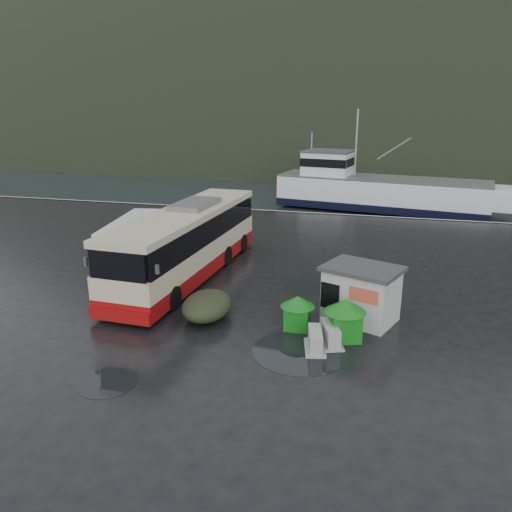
% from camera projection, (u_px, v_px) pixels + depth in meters
% --- Properties ---
extents(ground, '(160.00, 160.00, 0.00)m').
position_uv_depth(ground, '(228.00, 307.00, 21.82)').
color(ground, black).
rests_on(ground, ground).
extents(harbor_water, '(300.00, 180.00, 0.02)m').
position_uv_depth(harbor_water, '(361.00, 138.00, 123.60)').
color(harbor_water, black).
rests_on(harbor_water, ground).
extents(quay_edge, '(160.00, 0.60, 1.50)m').
position_uv_depth(quay_edge, '(302.00, 213.00, 40.32)').
color(quay_edge, '#999993').
rests_on(quay_edge, ground).
extents(headland, '(780.00, 540.00, 570.00)m').
position_uv_depth(headland, '(396.00, 119.00, 250.76)').
color(headland, black).
rests_on(headland, ground).
extents(coach_bus, '(3.93, 13.18, 3.69)m').
position_uv_depth(coach_bus, '(189.00, 275.00, 25.76)').
color(coach_bus, beige).
rests_on(coach_bus, ground).
extents(white_van, '(3.22, 6.88, 2.77)m').
position_uv_depth(white_van, '(138.00, 271.00, 26.40)').
color(white_van, silver).
rests_on(white_van, ground).
extents(waste_bin_left, '(0.98, 0.98, 1.36)m').
position_uv_depth(waste_bin_left, '(297.00, 328.00, 19.74)').
color(waste_bin_left, '#136D17').
rests_on(waste_bin_left, ground).
extents(waste_bin_right, '(1.46, 1.46, 1.60)m').
position_uv_depth(waste_bin_right, '(343.00, 339.00, 18.87)').
color(waste_bin_right, '#136D17').
rests_on(waste_bin_right, ground).
extents(dome_tent, '(2.02, 2.78, 1.08)m').
position_uv_depth(dome_tent, '(207.00, 318.00, 20.70)').
color(dome_tent, '#282D1B').
rests_on(dome_tent, ground).
extents(ticket_kiosk, '(3.54, 3.15, 2.29)m').
position_uv_depth(ticket_kiosk, '(359.00, 320.00, 20.52)').
color(ticket_kiosk, '#B9B9B4').
rests_on(ticket_kiosk, ground).
extents(jersey_barrier_a, '(1.01, 1.58, 0.73)m').
position_uv_depth(jersey_barrier_a, '(315.00, 349.00, 18.07)').
color(jersey_barrier_a, '#999993').
rests_on(jersey_barrier_a, ground).
extents(jersey_barrier_b, '(1.23, 1.68, 0.76)m').
position_uv_depth(jersey_barrier_b, '(329.00, 343.00, 18.52)').
color(jersey_barrier_b, '#999993').
rests_on(jersey_barrier_b, ground).
extents(fishing_trawler, '(23.51, 9.01, 9.19)m').
position_uv_depth(fishing_trawler, '(381.00, 196.00, 47.59)').
color(fishing_trawler, silver).
rests_on(fishing_trawler, ground).
extents(puddles, '(8.38, 12.44, 0.01)m').
position_uv_depth(puddles, '(276.00, 333.00, 19.29)').
color(puddles, black).
rests_on(puddles, ground).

